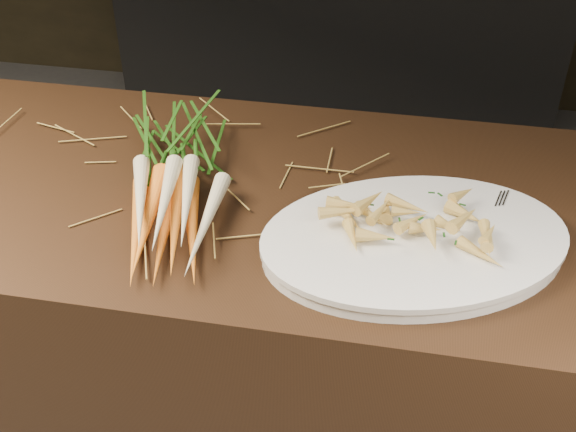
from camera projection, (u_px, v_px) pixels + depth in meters
name	position (u px, v px, depth m)	size (l,w,h in m)	color
main_counter	(112.00, 333.00, 1.68)	(2.40, 0.70, 0.90)	black
back_counter	(341.00, 37.00, 3.13)	(1.82, 0.62, 0.84)	black
straw_bedding	(77.00, 168.00, 1.41)	(1.40, 0.60, 0.02)	olive
root_veg_bunch	(173.00, 170.00, 1.33)	(0.28, 0.55, 0.10)	orange
serving_platter	(414.00, 244.00, 1.21)	(0.52, 0.34, 0.03)	white
roasted_veg_heap	(417.00, 224.00, 1.19)	(0.25, 0.18, 0.06)	tan
serving_fork	(524.00, 234.00, 1.21)	(0.02, 0.19, 0.00)	silver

